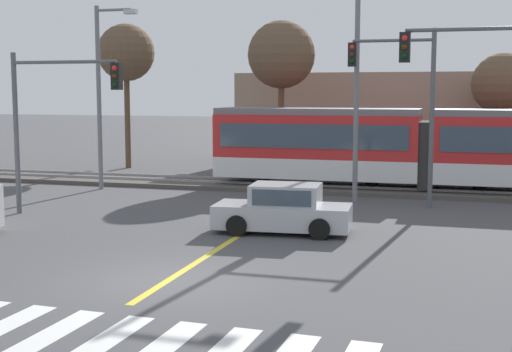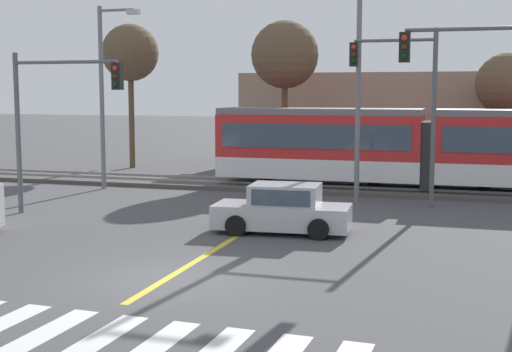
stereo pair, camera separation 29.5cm
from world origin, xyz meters
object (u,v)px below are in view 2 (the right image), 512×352
object	(u,v)px
street_lamp_west	(105,86)
bare_tree_west	(285,55)
light_rail_tram	(429,146)
bare_tree_far_west	(130,54)
traffic_light_mid_right	(496,89)
traffic_light_mid_left	(53,106)
street_lamp_centre	(364,67)
traffic_light_far_right	(407,92)
sedan_crossing	(283,210)
bare_tree_east	(507,85)

from	to	relation	value
street_lamp_west	bare_tree_west	size ratio (longest dim) A/B	1.01
light_rail_tram	bare_tree_far_west	world-z (taller)	bare_tree_far_west
traffic_light_mid_right	street_lamp_west	size ratio (longest dim) A/B	0.84
traffic_light_mid_left	street_lamp_centre	size ratio (longest dim) A/B	0.61
street_lamp_centre	street_lamp_west	bearing A→B (deg)	177.70
light_rail_tram	traffic_light_far_right	xyz separation A→B (m)	(-0.61, -3.98, 2.30)
traffic_light_mid_right	bare_tree_far_west	xyz separation A→B (m)	(-19.26, 14.56, 2.03)
bare_tree_far_west	light_rail_tram	bearing A→B (deg)	-18.03
traffic_light_mid_right	traffic_light_mid_left	world-z (taller)	traffic_light_mid_right
sedan_crossing	traffic_light_mid_right	bearing A→B (deg)	9.79
bare_tree_west	light_rail_tram	bearing A→B (deg)	-30.76
sedan_crossing	bare_tree_far_west	xyz separation A→B (m)	(-13.11, 15.62, 5.75)
traffic_light_mid_right	bare_tree_east	xyz separation A→B (m)	(0.86, 14.86, 0.25)
traffic_light_mid_left	bare_tree_west	world-z (taller)	bare_tree_west
traffic_light_mid_right	street_lamp_west	distance (m)	17.39
sedan_crossing	street_lamp_west	world-z (taller)	street_lamp_west
traffic_light_far_right	street_lamp_centre	xyz separation A→B (m)	(-1.70, 0.64, 0.95)
traffic_light_far_right	traffic_light_mid_right	bearing A→B (deg)	-59.28
street_lamp_west	bare_tree_east	size ratio (longest dim) A/B	1.29
traffic_light_mid_left	light_rail_tram	bearing A→B (deg)	37.74
light_rail_tram	sedan_crossing	size ratio (longest dim) A/B	4.29
light_rail_tram	traffic_light_mid_left	xyz separation A→B (m)	(-12.21, -9.45, 1.81)
traffic_light_far_right	bare_tree_far_west	distance (m)	18.90
traffic_light_mid_left	traffic_light_far_right	xyz separation A→B (m)	(11.60, 5.47, 0.49)
street_lamp_west	bare_tree_far_west	size ratio (longest dim) A/B	0.99
sedan_crossing	street_lamp_west	xyz separation A→B (m)	(-10.09, 7.27, 3.88)
sedan_crossing	bare_tree_far_west	world-z (taller)	bare_tree_far_west
bare_tree_west	traffic_light_mid_left	bearing A→B (deg)	-108.32
traffic_light_mid_left	street_lamp_centre	world-z (taller)	street_lamp_centre
traffic_light_far_right	street_lamp_centre	size ratio (longest dim) A/B	0.71
traffic_light_far_right	bare_tree_west	size ratio (longest dim) A/B	0.84
traffic_light_mid_left	bare_tree_far_west	size ratio (longest dim) A/B	0.70
traffic_light_far_right	traffic_light_mid_left	bearing A→B (deg)	-154.75
bare_tree_far_west	traffic_light_far_right	bearing A→B (deg)	-30.23
sedan_crossing	traffic_light_far_right	distance (m)	7.81
bare_tree_west	traffic_light_far_right	bearing A→B (deg)	-50.60
traffic_light_mid_left	street_lamp_centre	xyz separation A→B (m)	(9.90, 6.11, 1.44)
bare_tree_far_west	street_lamp_centre	bearing A→B (deg)	-31.25
street_lamp_west	traffic_light_mid_left	bearing A→B (deg)	-76.22
street_lamp_west	bare_tree_far_west	xyz separation A→B (m)	(-3.02, 8.35, 1.87)
street_lamp_west	street_lamp_centre	world-z (taller)	street_lamp_centre
street_lamp_west	street_lamp_centre	distance (m)	11.54
traffic_light_mid_left	bare_tree_west	size ratio (longest dim) A/B	0.72
traffic_light_mid_right	traffic_light_far_right	xyz separation A→B (m)	(-3.03, 5.10, -0.07)
sedan_crossing	traffic_light_far_right	world-z (taller)	traffic_light_far_right
bare_tree_far_west	bare_tree_east	world-z (taller)	bare_tree_far_west
traffic_light_mid_left	street_lamp_west	world-z (taller)	street_lamp_west
bare_tree_west	sedan_crossing	bearing A→B (deg)	-75.25
traffic_light_far_right	street_lamp_centre	world-z (taller)	street_lamp_centre
traffic_light_mid_left	traffic_light_far_right	world-z (taller)	traffic_light_far_right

